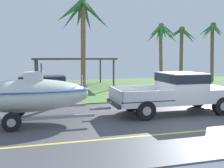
# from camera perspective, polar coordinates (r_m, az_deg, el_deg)

# --- Properties ---
(ground) EXTENTS (36.00, 22.00, 0.11)m
(ground) POSITION_cam_1_polar(r_m,az_deg,el_deg) (18.40, 2.14, -1.71)
(ground) COLOR #4C4C51
(pickup_truck_towing) EXTENTS (5.67, 2.10, 1.83)m
(pickup_truck_towing) POSITION_cam_1_polar(r_m,az_deg,el_deg) (11.67, 15.29, -1.41)
(pickup_truck_towing) COLOR silver
(pickup_truck_towing) RESTS_ON ground
(boat_on_trailer) EXTENTS (5.95, 2.43, 2.29)m
(boat_on_trailer) POSITION_cam_1_polar(r_m,az_deg,el_deg) (10.09, -18.86, -2.41)
(boat_on_trailer) COLOR gray
(boat_on_trailer) RESTS_ON ground
(parked_sedan_near) EXTENTS (4.74, 1.82, 1.38)m
(parked_sedan_near) POSITION_cam_1_polar(r_m,az_deg,el_deg) (15.78, -14.92, -0.74)
(parked_sedan_near) COLOR #99999E
(parked_sedan_near) RESTS_ON ground
(carport_awning) EXTENTS (6.32, 5.30, 2.45)m
(carport_awning) POSITION_cam_1_polar(r_m,az_deg,el_deg) (21.16, -9.04, 5.62)
(carport_awning) COLOR #4C4238
(carport_awning) RESTS_ON ground
(palm_tree_near_left) EXTENTS (2.64, 3.67, 6.05)m
(palm_tree_near_left) POSITION_cam_1_polar(r_m,az_deg,el_deg) (27.74, 21.96, 10.11)
(palm_tree_near_left) COLOR brown
(palm_tree_near_left) RESTS_ON ground
(palm_tree_near_right) EXTENTS (3.52, 2.84, 5.73)m
(palm_tree_near_right) POSITION_cam_1_polar(r_m,az_deg,el_deg) (27.47, 15.76, 9.54)
(palm_tree_near_right) COLOR brown
(palm_tree_near_right) RESTS_ON ground
(palm_tree_far_left) EXTENTS (3.30, 2.92, 5.92)m
(palm_tree_far_left) POSITION_cam_1_polar(r_m,az_deg,el_deg) (14.98, -6.84, 14.50)
(palm_tree_far_left) COLOR brown
(palm_tree_far_left) RESTS_ON ground
(palm_tree_far_right) EXTENTS (3.13, 3.07, 5.34)m
(palm_tree_far_right) POSITION_cam_1_polar(r_m,az_deg,el_deg) (21.25, 11.23, 10.68)
(palm_tree_far_right) COLOR brown
(palm_tree_far_right) RESTS_ON ground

